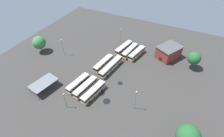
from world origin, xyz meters
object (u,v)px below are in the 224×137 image
Objects in this scene: bus_row0_slot1 at (86,87)px; lamp_post_mid_lot at (135,100)px; bus_row1_slot1 at (111,67)px; lamp_post_far_corner at (65,100)px; tree_east_edge at (39,43)px; maintenance_shelter at (43,83)px; tree_west_edge at (188,137)px; depot_building at (169,52)px; bus_row1_slot2 at (103,63)px; bus_row0_slot0 at (93,92)px; bus_row2_slot2 at (124,48)px; lamp_post_near_entrance at (63,47)px; bus_row0_slot2 at (78,83)px; lamp_post_by_building at (121,35)px; bus_row2_slot0 at (137,53)px; bus_row2_slot1 at (130,51)px; tree_north_edge at (194,58)px.

lamp_post_mid_lot reaches higher than bus_row0_slot1.
bus_row1_slot1 is at bearing -11.49° from bus_row0_slot1.
lamp_post_far_corner is 41.28m from tree_east_edge.
tree_west_edge reaches higher than maintenance_shelter.
lamp_post_far_corner reaches higher than depot_building.
tree_west_edge is at bearing -119.10° from bus_row1_slot2.
bus_row0_slot0 is 33.70m from bus_row2_slot2.
tree_west_edge is (-5.91, -39.74, 3.55)m from bus_row0_slot1.
bus_row2_slot2 is 1.41× the size of tree_west_edge.
depot_building is 1.52× the size of lamp_post_near_entrance.
lamp_post_far_corner is (-26.16, -21.48, -0.86)m from lamp_post_near_entrance.
bus_row0_slot1 is 1.65× the size of lamp_post_far_corner.
tree_west_edge is at bearing -98.46° from bus_row0_slot1.
bus_row0_slot2 is 1.48× the size of lamp_post_by_building.
lamp_post_mid_lot is at bearing -64.93° from lamp_post_far_corner.
bus_row2_slot0 is (15.12, -6.96, -0.00)m from bus_row1_slot1.
bus_row0_slot0 is at bearing -163.93° from bus_row1_slot2.
lamp_post_near_entrance is (-15.92, 29.70, 3.20)m from bus_row2_slot1.
lamp_post_far_corner is (-10.86, -2.10, 2.34)m from bus_row0_slot2.
bus_row1_slot1 is 16.65m from bus_row2_slot0.
lamp_post_far_corner is (-41.64, 12.07, 2.34)m from bus_row2_slot0.
bus_row0_slot2 is 0.92× the size of bus_row1_slot2.
depot_building is 1.76× the size of lamp_post_by_building.
lamp_post_by_building is (40.26, 2.78, 2.57)m from bus_row0_slot1.
tree_east_edge is (12.93, 35.90, 3.64)m from bus_row0_slot1.
bus_row0_slot1 is 44.86m from depot_building.
lamp_post_mid_lot is 36.99m from tree_north_edge.
tree_north_edge is (44.32, -38.15, 1.54)m from lamp_post_far_corner.
bus_row2_slot0 is 3.87m from bus_row2_slot1.
tree_north_edge reaches higher than lamp_post_far_corner.
lamp_post_near_entrance is 1.04× the size of tree_east_edge.
bus_row0_slot2 is at bearing 142.39° from depot_building.
bus_row2_slot1 is 42.94m from lamp_post_far_corner.
tree_east_edge is (12.40, 31.98, 3.64)m from bus_row0_slot2.
bus_row1_slot2 is at bearing 82.95° from bus_row1_slot1.
bus_row1_slot2 and bus_row2_slot1 have the same top height.
bus_row1_slot2 is at bearing 60.90° from tree_west_edge.
lamp_post_by_building reaches higher than lamp_post_far_corner.
lamp_post_by_building is at bearing 47.19° from bus_row2_slot1.
bus_row2_slot0 is 0.97× the size of bus_row2_slot1.
bus_row1_slot1 is 1.30× the size of bus_row2_slot0.
tree_east_edge reaches higher than maintenance_shelter.
bus_row2_slot0 is 1.06× the size of maintenance_shelter.
bus_row0_slot1 is 1.40× the size of tree_east_edge.
depot_building is at bearing -37.61° from bus_row0_slot2.
bus_row2_slot2 is 43.51m from maintenance_shelter.
bus_row1_slot1 is at bearing -85.25° from tree_east_edge.
bus_row2_slot1 is 4.07m from bus_row2_slot2.
bus_row2_slot1 is 1.40× the size of tree_west_edge.
depot_building is (37.51, -24.57, 1.36)m from bus_row0_slot1.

